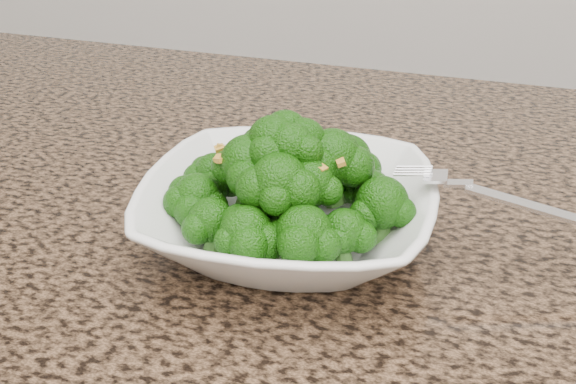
% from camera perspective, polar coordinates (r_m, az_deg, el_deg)
% --- Properties ---
extents(granite_counter, '(1.64, 1.04, 0.03)m').
position_cam_1_polar(granite_counter, '(0.58, 7.83, -8.17)').
color(granite_counter, brown).
rests_on(granite_counter, cabinet).
extents(bowl, '(0.27, 0.27, 0.06)m').
position_cam_1_polar(bowl, '(0.59, 0.00, -1.77)').
color(bowl, white).
rests_on(bowl, granite_counter).
extents(broccoli_pile, '(0.21, 0.21, 0.08)m').
position_cam_1_polar(broccoli_pile, '(0.56, 0.00, 4.35)').
color(broccoli_pile, '#185609').
rests_on(broccoli_pile, bowl).
extents(garlic_topping, '(0.13, 0.13, 0.01)m').
position_cam_1_polar(garlic_topping, '(0.55, 0.00, 8.41)').
color(garlic_topping, gold).
rests_on(garlic_topping, broccoli_pile).
extents(fork, '(0.18, 0.05, 0.01)m').
position_cam_1_polar(fork, '(0.58, 13.71, 0.57)').
color(fork, silver).
rests_on(fork, bowl).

